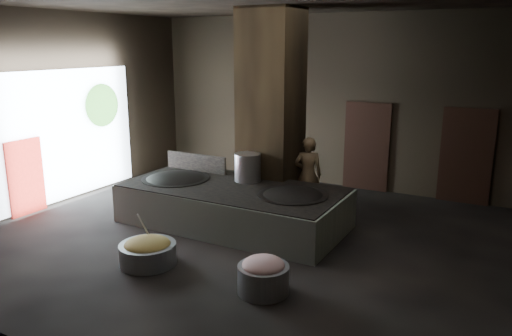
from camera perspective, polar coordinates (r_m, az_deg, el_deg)
The scene contains 26 objects.
floor at distance 10.07m, azimuth -1.75°, elevation -8.03°, with size 10.00×9.00×0.10m, color black.
back_wall at distance 13.54m, azimuth 7.99°, elevation 7.60°, with size 10.00×0.10×4.50m, color black.
front_wall at distance 6.06m, azimuth -24.10°, elevation -1.30°, with size 10.00×0.10×4.50m, color black.
left_wall at distance 12.75m, azimuth -21.99°, elevation 6.33°, with size 0.10×9.00×4.50m, color black.
pillar at distance 11.25m, azimuth 1.74°, elevation 6.45°, with size 1.20×1.20×4.50m, color black.
hearth_platform at distance 10.55m, azimuth -2.66°, elevation -4.36°, with size 4.65×2.22×0.81m, color #B2C5B1.
platform_cap at distance 10.43m, azimuth -2.68°, elevation -2.22°, with size 4.55×2.18×0.03m, color black.
wok_left at distance 11.20m, azimuth -9.18°, elevation -1.59°, with size 1.47×1.47×0.40m, color black.
wok_left_rim at distance 11.19m, azimuth -9.19°, elevation -1.24°, with size 1.50×1.50×0.05m, color black.
wok_right at distance 9.89m, azimuth 4.20°, elevation -3.54°, with size 1.36×1.36×0.38m, color black.
wok_right_rim at distance 9.87m, azimuth 4.21°, elevation -3.16°, with size 1.40×1.40×0.05m, color black.
stock_pot at distance 10.78m, azimuth -0.96°, elevation 0.07°, with size 0.57×0.57×0.61m, color #B6B9BF.
splash_guard at distance 11.76m, azimuth -6.86°, elevation 0.64°, with size 1.62×0.06×0.40m, color black.
cook at distance 11.30m, azimuth 5.96°, elevation -0.76°, with size 0.63×0.41×1.72m, color brown.
veg_basin at distance 8.98m, azimuth -12.25°, elevation -9.56°, with size 0.98×0.98×0.36m, color gray.
veg_fill at distance 8.92m, azimuth -12.31°, elevation -8.57°, with size 0.81×0.81×0.25m, color olive.
ladle at distance 9.04m, azimuth -12.48°, elevation -6.89°, with size 0.03×0.03×0.78m, color #B6B9BF.
meat_basin at distance 7.84m, azimuth 0.85°, elevation -12.56°, with size 0.80×0.80×0.44m, color gray.
meat_fill at distance 7.74m, azimuth 0.85°, elevation -11.03°, with size 0.66×0.66×0.25m, color #D37E82.
doorway_near at distance 13.25m, azimuth 12.53°, elevation 2.22°, with size 1.18×0.08×2.38m, color black.
doorway_near_glow at distance 13.24m, azimuth 13.18°, elevation 1.96°, with size 0.79×0.04×1.87m, color #8C6647.
doorway_far at distance 12.83m, azimuth 22.86°, elevation 1.07°, with size 1.18×0.08×2.38m, color black.
doorway_far_glow at distance 12.87m, azimuth 22.44°, elevation 0.92°, with size 0.80×0.04×1.90m, color #8C6647.
left_opening at distance 12.89m, azimuth -20.76°, elevation 3.59°, with size 0.04×4.20×3.10m, color white.
pavilion_sliver at distance 12.19m, azimuth -24.82°, elevation -0.96°, with size 0.05×0.90×1.70m, color maroon.
tree_silhouette at distance 13.47m, azimuth -17.17°, elevation 6.87°, with size 0.28×1.10×1.10m, color #194714.
Camera 1 is at (4.72, -8.06, 3.72)m, focal length 35.00 mm.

